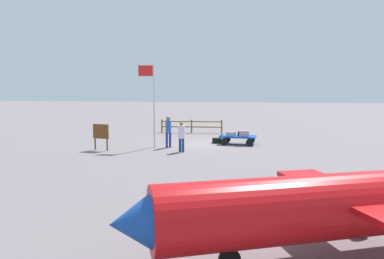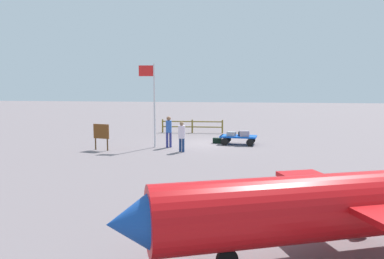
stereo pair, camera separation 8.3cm
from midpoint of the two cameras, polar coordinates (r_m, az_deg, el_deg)
name	(u,v)px [view 1 (the left image)]	position (r m, az deg, el deg)	size (l,w,h in m)	color
ground_plane	(206,143)	(23.80, 2.08, -2.12)	(120.00, 120.00, 0.00)	slate
luggage_cart	(238,138)	(23.57, 6.77, -1.21)	(2.29, 1.50, 0.54)	blue
suitcase_navy	(231,134)	(23.32, 5.78, -0.66)	(0.59, 0.46, 0.26)	gray
suitcase_olive	(243,134)	(23.56, 7.60, -0.62)	(0.65, 0.42, 0.25)	black
suitcase_maroon	(244,134)	(23.15, 7.73, -0.63)	(0.59, 0.39, 0.34)	gray
suitcase_dark	(217,141)	(23.94, 3.65, -1.68)	(0.55, 0.35, 0.33)	black
worker_lead	(181,134)	(20.64, -1.71, -0.71)	(0.50, 0.50, 1.66)	navy
worker_trailing	(168,129)	(22.16, -3.68, 0.04)	(0.45, 0.45, 1.83)	navy
airplane_near	(342,205)	(8.61, 21.32, -10.53)	(9.23, 5.11, 3.00)	red
flagpole	(152,97)	(22.19, -6.15, 4.83)	(0.95, 0.10, 4.87)	silver
signboard	(101,133)	(21.78, -13.66, -0.56)	(0.99, 0.29, 1.48)	#4C3319
wooden_fence	(192,125)	(29.09, -0.15, 0.67)	(4.74, 0.35, 1.02)	brown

